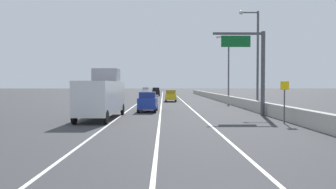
% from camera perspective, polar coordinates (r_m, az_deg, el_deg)
% --- Properties ---
extents(ground_plane, '(320.00, 320.00, 0.00)m').
position_cam_1_polar(ground_plane, '(69.64, 0.64, -0.58)').
color(ground_plane, '#38383A').
extents(lane_stripe_left, '(0.16, 130.00, 0.00)m').
position_cam_1_polar(lane_stripe_left, '(60.75, -4.34, -0.92)').
color(lane_stripe_left, silver).
rests_on(lane_stripe_left, ground_plane).
extents(lane_stripe_center, '(0.16, 130.00, 0.00)m').
position_cam_1_polar(lane_stripe_center, '(60.63, -1.04, -0.92)').
color(lane_stripe_center, silver).
rests_on(lane_stripe_center, ground_plane).
extents(lane_stripe_right, '(0.16, 130.00, 0.00)m').
position_cam_1_polar(lane_stripe_right, '(60.71, 2.26, -0.92)').
color(lane_stripe_right, silver).
rests_on(lane_stripe_right, ground_plane).
extents(jersey_barrier_right, '(0.60, 120.00, 1.10)m').
position_cam_1_polar(jersey_barrier_right, '(46.59, 10.99, -1.07)').
color(jersey_barrier_right, '#B2ADA3').
rests_on(jersey_barrier_right, ground_plane).
extents(overhead_sign_gantry, '(4.68, 0.36, 7.50)m').
position_cam_1_polar(overhead_sign_gantry, '(31.37, 14.35, 5.20)').
color(overhead_sign_gantry, '#47474C').
rests_on(overhead_sign_gantry, ground_plane).
extents(speed_advisory_sign, '(0.60, 0.11, 3.00)m').
position_cam_1_polar(speed_advisory_sign, '(25.46, 18.94, -0.69)').
color(speed_advisory_sign, '#4C4C51').
rests_on(speed_advisory_sign, ground_plane).
extents(lamp_post_right_second, '(2.14, 0.44, 10.59)m').
position_cam_1_polar(lamp_post_right_second, '(37.45, 14.45, 6.66)').
color(lamp_post_right_second, '#4C4C51').
rests_on(lamp_post_right_second, ground_plane).
extents(lamp_post_right_third, '(2.14, 0.44, 10.59)m').
position_cam_1_polar(lamp_post_right_third, '(55.63, 9.87, 5.05)').
color(lamp_post_right_third, '#4C4C51').
rests_on(lamp_post_right_third, ground_plane).
extents(car_white_0, '(1.96, 4.33, 1.94)m').
position_cam_1_polar(car_white_0, '(97.13, -3.74, 0.64)').
color(car_white_0, white).
rests_on(car_white_0, ground_plane).
extents(car_blue_1, '(1.95, 4.25, 2.02)m').
position_cam_1_polar(car_blue_1, '(34.60, -3.40, -1.24)').
color(car_blue_1, '#1E389E').
rests_on(car_blue_1, ground_plane).
extents(car_black_2, '(1.98, 4.21, 2.03)m').
position_cam_1_polar(car_black_2, '(81.58, -2.05, 0.46)').
color(car_black_2, black).
rests_on(car_black_2, ground_plane).
extents(car_yellow_3, '(1.86, 4.19, 1.90)m').
position_cam_1_polar(car_yellow_3, '(54.93, 0.48, -0.21)').
color(car_yellow_3, gold).
rests_on(car_yellow_3, ground_plane).
extents(box_truck, '(2.71, 9.01, 4.13)m').
position_cam_1_polar(box_truck, '(28.00, -11.02, -0.16)').
color(box_truck, silver).
rests_on(box_truck, ground_plane).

